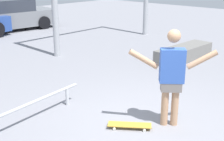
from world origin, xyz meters
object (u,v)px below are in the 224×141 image
(grind_box, at_px, (184,53))
(parked_car_grey, at_px, (8,16))
(grind_rail, at_px, (18,111))
(skateboard, at_px, (130,125))
(skateboarder, at_px, (172,74))

(grind_box, height_order, parked_car_grey, parked_car_grey)
(grind_box, xyz_separation_m, grind_rail, (-6.06, -0.13, 0.12))
(grind_rail, bearing_deg, skateboard, -47.88)
(parked_car_grey, bearing_deg, grind_box, -76.95)
(skateboard, distance_m, grind_rail, 2.03)
(skateboarder, height_order, skateboard, skateboarder)
(parked_car_grey, bearing_deg, skateboarder, -99.64)
(skateboarder, xyz_separation_m, grind_rail, (-1.96, 1.94, -0.66))
(grind_box, bearing_deg, grind_rail, -178.79)
(skateboarder, bearing_deg, grind_box, 76.41)
(skateboarder, distance_m, grind_box, 4.65)
(grind_rail, relative_size, parked_car_grey, 0.68)
(skateboard, distance_m, grind_box, 4.98)
(skateboarder, relative_size, skateboard, 2.36)
(skateboard, relative_size, parked_car_grey, 0.17)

